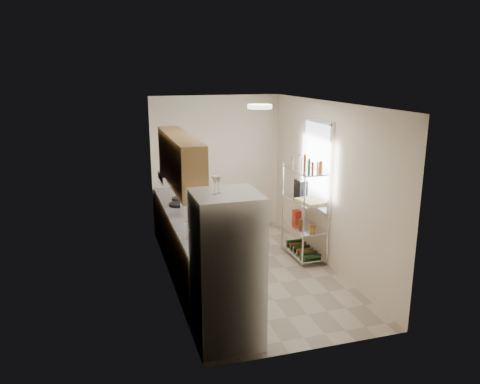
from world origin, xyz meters
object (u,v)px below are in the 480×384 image
object	(u,v)px
frying_pan_large	(178,204)
cutting_board	(312,201)
rice_cooker	(189,208)
espresso_machine	(301,187)
refrigerator	(227,269)

from	to	relation	value
frying_pan_large	cutting_board	xyz separation A→B (m)	(2.03, -0.78, 0.10)
rice_cooker	cutting_board	size ratio (longest dim) A/B	0.56
cutting_board	espresso_machine	world-z (taller)	espresso_machine
rice_cooker	frying_pan_large	size ratio (longest dim) A/B	0.93
refrigerator	cutting_board	world-z (taller)	refrigerator
refrigerator	espresso_machine	bearing A→B (deg)	50.47
espresso_machine	cutting_board	bearing A→B (deg)	-98.00
rice_cooker	espresso_machine	xyz separation A→B (m)	(1.97, 0.26, 0.13)
refrigerator	espresso_machine	xyz separation A→B (m)	(1.94, 2.36, 0.26)
rice_cooker	cutting_board	xyz separation A→B (m)	(1.94, -0.25, 0.02)
refrigerator	cutting_board	xyz separation A→B (m)	(1.91, 1.84, 0.14)
rice_cooker	frying_pan_large	xyz separation A→B (m)	(-0.09, 0.53, -0.08)
frying_pan_large	refrigerator	bearing A→B (deg)	-91.31
rice_cooker	cutting_board	distance (m)	1.95
refrigerator	espresso_machine	world-z (taller)	refrigerator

